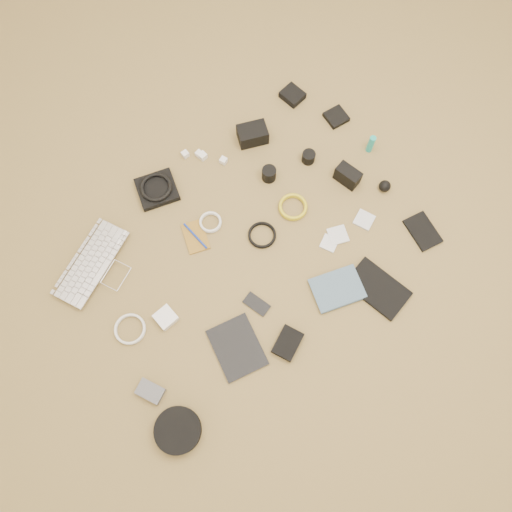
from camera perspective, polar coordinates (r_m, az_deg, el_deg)
room_shell at (r=0.98m, az=-0.74°, el=26.40°), size 4.04×4.04×2.58m
laptop at (r=2.11m, az=-17.11°, el=-1.43°), size 0.44×0.38×0.03m
headphone_pouch at (r=2.20m, az=-11.24°, el=7.46°), size 0.20×0.20×0.03m
headphones at (r=2.18m, az=-11.35°, el=7.73°), size 0.17×0.17×0.02m
charger_a at (r=2.26m, az=-8.09°, el=11.45°), size 0.03×0.03×0.03m
charger_b at (r=2.26m, az=-6.51°, el=11.51°), size 0.03×0.03×0.03m
charger_c at (r=2.25m, az=-6.11°, el=11.31°), size 0.03×0.03×0.03m
charger_d at (r=2.23m, az=-3.75°, el=10.83°), size 0.04×0.04×0.03m
dslr_camera at (r=2.27m, az=-0.40°, el=13.74°), size 0.15×0.13×0.07m
lens_pouch at (r=2.41m, az=4.19°, el=17.86°), size 0.10×0.11×0.03m
notebook_olive at (r=2.09m, az=-6.93°, el=2.21°), size 0.13×0.16×0.01m
pen_blue at (r=2.09m, az=-6.95°, el=2.29°), size 0.02×0.15×0.01m
cable_white_a at (r=2.11m, az=-5.21°, el=3.81°), size 0.11×0.11×0.01m
lens_a at (r=2.17m, az=1.49°, el=9.36°), size 0.08×0.08×0.07m
lens_b at (r=2.23m, az=6.02°, el=11.19°), size 0.07×0.07×0.05m
card_reader at (r=2.38m, az=9.15°, el=15.42°), size 0.10×0.10×0.02m
power_brick at (r=2.00m, az=-10.27°, el=-6.93°), size 0.08×0.08×0.03m
cable_white_b at (r=2.03m, az=-14.17°, el=-8.12°), size 0.14×0.14×0.01m
cable_black at (r=2.08m, az=0.70°, el=2.36°), size 0.15×0.15×0.01m
cable_yellow at (r=2.13m, az=4.23°, el=5.53°), size 0.15×0.15×0.01m
flash at (r=2.19m, az=10.43°, el=9.00°), size 0.08×0.12×0.08m
lens_cleaner at (r=2.28m, az=12.99°, el=12.36°), size 0.03×0.03×0.10m
battery_charger at (r=1.97m, az=-11.99°, el=-14.88°), size 0.10×0.12×0.03m
tablet at (r=1.96m, az=-2.18°, el=-10.40°), size 0.22×0.26×0.01m
phone at (r=1.99m, az=0.08°, el=-5.52°), size 0.08×0.11×0.01m
filter_case_left at (r=2.09m, az=8.37°, el=1.46°), size 0.09×0.09×0.01m
filter_case_mid at (r=2.11m, az=9.34°, el=2.36°), size 0.10×0.10×0.01m
filter_case_right at (r=2.15m, az=12.26°, el=4.06°), size 0.10×0.10×0.01m
air_blower at (r=2.22m, az=14.50°, el=7.75°), size 0.06×0.06×0.05m
headphone_case at (r=1.94m, az=-8.92°, el=-19.08°), size 0.22×0.22×0.05m
drive_case at (r=1.95m, az=3.64°, el=-9.91°), size 0.14×0.12×0.03m
paperback at (r=2.01m, az=10.07°, el=-5.64°), size 0.24×0.21×0.02m
notebook_black_a at (r=2.06m, az=13.74°, el=-3.62°), size 0.19×0.26×0.02m
notebook_black_b at (r=2.20m, az=18.51°, el=2.70°), size 0.13×0.17×0.01m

